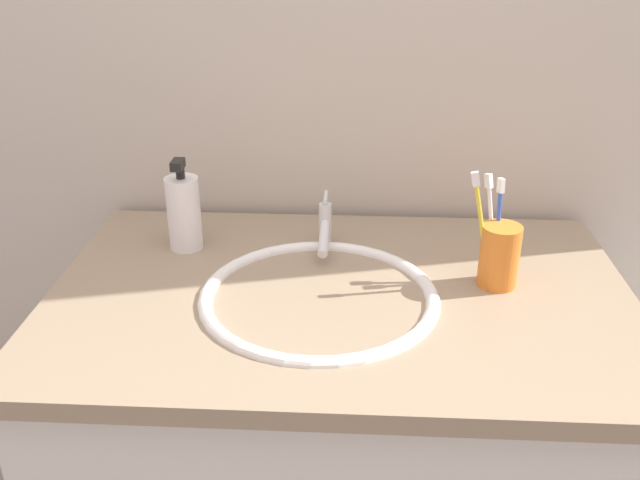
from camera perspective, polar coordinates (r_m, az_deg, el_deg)
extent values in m
cube|color=beige|center=(1.39, 2.30, 15.33)|extent=(2.17, 0.04, 2.40)
cube|color=gray|center=(1.18, 1.67, -4.78)|extent=(0.97, 0.63, 0.03)
ellipsoid|color=white|center=(1.17, -0.08, -6.47)|extent=(0.34, 0.34, 0.08)
torus|color=white|center=(1.15, -0.08, -4.71)|extent=(0.39, 0.39, 0.02)
cylinder|color=#595B60|center=(1.19, -0.08, -8.01)|extent=(0.03, 0.03, 0.01)
cylinder|color=silver|center=(1.31, 0.42, 1.32)|extent=(0.02, 0.02, 0.08)
cylinder|color=silver|center=(1.27, 0.32, 0.24)|extent=(0.02, 0.10, 0.04)
cylinder|color=silver|center=(1.31, 0.46, 3.52)|extent=(0.01, 0.05, 0.01)
cylinder|color=orange|center=(1.20, 14.41, -1.26)|extent=(0.07, 0.07, 0.11)
cylinder|color=blue|center=(1.21, 14.27, 0.65)|extent=(0.01, 0.02, 0.16)
cube|color=white|center=(1.18, 14.53, 4.32)|extent=(0.01, 0.02, 0.02)
cylinder|color=white|center=(1.21, 13.82, 0.78)|extent=(0.03, 0.04, 0.17)
cube|color=white|center=(1.19, 13.58, 4.71)|extent=(0.02, 0.02, 0.03)
cylinder|color=yellow|center=(1.17, 13.10, 0.67)|extent=(0.05, 0.01, 0.18)
cube|color=white|center=(1.14, 12.56, 4.87)|extent=(0.02, 0.01, 0.03)
cylinder|color=white|center=(1.31, -11.03, 2.14)|extent=(0.06, 0.06, 0.14)
cylinder|color=black|center=(1.28, -11.32, 5.38)|extent=(0.02, 0.02, 0.02)
cube|color=black|center=(1.26, -11.52, 6.04)|extent=(0.02, 0.04, 0.02)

